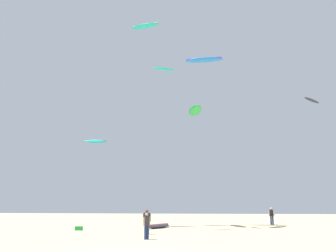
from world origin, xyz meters
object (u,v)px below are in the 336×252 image
Objects in this scene: kite_aloft_4 at (204,60)px; person_left at (147,220)px; kite_aloft_0 at (145,26)px; kite_aloft_1 at (96,141)px; kite_grounded_near at (159,226)px; kite_aloft_5 at (195,111)px; kite_aloft_8 at (312,100)px; person_midground at (272,215)px; person_foreground at (147,224)px; kite_aloft_3 at (164,69)px; cooler_box at (79,228)px.

person_left is at bearing -111.82° from kite_aloft_4.
kite_aloft_1 is at bearing 123.39° from kite_aloft_0.
kite_aloft_5 reaches higher than kite_grounded_near.
kite_aloft_5 is 1.12× the size of kite_aloft_8.
kite_aloft_1 is (-9.82, 14.90, -10.02)m from kite_aloft_0.
kite_aloft_4 is at bearing -46.99° from person_midground.
kite_aloft_4 reaches higher than kite_grounded_near.
person_midground is 12.63m from kite_grounded_near.
kite_aloft_1 is at bearing 135.76° from kite_aloft_5.
kite_aloft_4 is (4.30, 10.74, 16.52)m from person_left.
person_midground is at bearing 101.34° from person_foreground.
person_foreground is 0.91× the size of person_left.
kite_aloft_5 reaches higher than person_foreground.
kite_grounded_near is at bearing 136.99° from person_foreground.
kite_aloft_0 reaches higher than kite_aloft_5.
kite_aloft_0 is at bearing -165.34° from kite_aloft_4.
kite_aloft_3 is 0.49× the size of kite_aloft_5.
kite_aloft_0 is at bearing 117.67° from kite_aloft_3.
cooler_box is 0.15× the size of kite_aloft_8.
person_foreground is at bearing -101.44° from kite_aloft_5.
kite_aloft_0 reaches higher than cooler_box.
person_left is (-10.87, -12.62, 0.01)m from person_midground.
person_midground is 16.65m from person_left.
kite_grounded_near reaches higher than cooler_box.
kite_aloft_3 is at bearing 167.31° from person_left.
person_foreground reaches higher than kite_grounded_near.
person_left is at bearing -63.75° from kite_aloft_1.
kite_aloft_8 reaches higher than kite_grounded_near.
kite_aloft_1 is 21.86m from kite_aloft_4.
person_foreground is at bearing -90.70° from kite_aloft_3.
kite_aloft_3 reaches higher than person_left.
kite_aloft_4 is (10.43, 7.78, 17.38)m from cooler_box.
person_left is 14.33m from kite_aloft_5.
kite_aloft_8 is at bearing 49.11° from kite_aloft_3.
kite_aloft_0 reaches higher than person_midground.
kite_aloft_8 is at bearing 3.03° from kite_aloft_1.
kite_aloft_8 reaches higher than person_foreground.
kite_aloft_8 is (31.41, 1.66, 5.65)m from kite_aloft_1.
kite_aloft_1 is (-11.83, 17.74, 10.87)m from kite_grounded_near.
person_foreground is 0.92× the size of person_midground.
person_foreground is 0.76× the size of kite_aloft_3.
kite_aloft_8 is at bearing 45.11° from kite_aloft_5.
person_foreground is 16.95m from kite_aloft_5.
kite_aloft_1 is at bearing 140.60° from kite_aloft_4.
person_left is (-0.63, 3.76, 0.09)m from person_foreground.
person_left is at bearing 142.90° from person_foreground.
kite_aloft_5 is (-1.03, -1.46, -6.10)m from kite_aloft_4.
kite_aloft_4 is 1.09× the size of kite_aloft_8.
kite_aloft_4 reaches higher than kite_aloft_5.
person_midground is 0.40× the size of kite_aloft_5.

